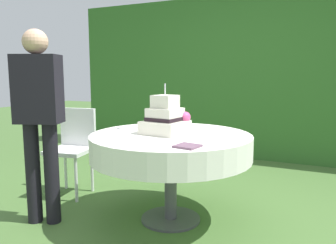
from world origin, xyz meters
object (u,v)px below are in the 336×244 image
object	(u,v)px
serving_plate_far	(139,126)
wedding_cake	(166,119)
garden_chair	(74,142)
napkin_stack	(187,146)
cake_table	(171,146)
standing_person	(39,113)
serving_plate_left	(123,128)
serving_plate_near	(184,127)

from	to	relation	value
serving_plate_far	wedding_cake	bearing A→B (deg)	-28.47
garden_chair	napkin_stack	bearing A→B (deg)	-21.67
cake_table	wedding_cake	world-z (taller)	wedding_cake
wedding_cake	standing_person	bearing A→B (deg)	-151.43
serving_plate_left	garden_chair	world-z (taller)	garden_chair
serving_plate_far	serving_plate_left	bearing A→B (deg)	-128.63
standing_person	wedding_cake	bearing A→B (deg)	28.57
serving_plate_near	standing_person	xyz separation A→B (m)	(-0.93, -0.83, 0.17)
wedding_cake	serving_plate_far	bearing A→B (deg)	151.53
serving_plate_left	standing_person	bearing A→B (deg)	-126.49
garden_chair	serving_plate_far	bearing A→B (deg)	1.75
cake_table	napkin_stack	world-z (taller)	napkin_stack
cake_table	napkin_stack	distance (m)	0.53
wedding_cake	serving_plate_near	size ratio (longest dim) A/B	3.95
garden_chair	wedding_cake	bearing A→B (deg)	-9.03
serving_plate_far	serving_plate_left	world-z (taller)	same
wedding_cake	napkin_stack	bearing A→B (deg)	-49.25
cake_table	serving_plate_far	distance (m)	0.49
serving_plate_near	garden_chair	bearing A→B (deg)	-172.72
standing_person	serving_plate_far	bearing A→B (deg)	53.13
wedding_cake	garden_chair	size ratio (longest dim) A/B	0.47
serving_plate_near	standing_person	size ratio (longest dim) A/B	0.07
cake_table	serving_plate_far	size ratio (longest dim) A/B	9.37
cake_table	serving_plate_near	xyz separation A→B (m)	(-0.03, 0.34, 0.11)
serving_plate_far	garden_chair	distance (m)	0.80
cake_table	garden_chair	xyz separation A→B (m)	(-1.20, 0.19, -0.11)
wedding_cake	serving_plate_left	distance (m)	0.50
standing_person	garden_chair	bearing A→B (deg)	109.98
serving_plate_near	serving_plate_left	size ratio (longest dim) A/B	0.90
serving_plate_left	serving_plate_near	bearing A→B (deg)	26.35
serving_plate_left	napkin_stack	world-z (taller)	napkin_stack
wedding_cake	serving_plate_near	xyz separation A→B (m)	(0.02, 0.33, -0.12)
serving_plate_left	cake_table	bearing A→B (deg)	-9.95
serving_plate_near	garden_chair	distance (m)	1.21
cake_table	napkin_stack	size ratio (longest dim) A/B	8.69
serving_plate_near	serving_plate_far	size ratio (longest dim) A/B	0.74
cake_table	serving_plate_left	distance (m)	0.55
serving_plate_left	garden_chair	xyz separation A→B (m)	(-0.68, 0.10, -0.22)
wedding_cake	garden_chair	xyz separation A→B (m)	(-1.16, 0.18, -0.33)
napkin_stack	standing_person	distance (m)	1.28
serving_plate_near	serving_plate_left	bearing A→B (deg)	-153.65
cake_table	standing_person	distance (m)	1.11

